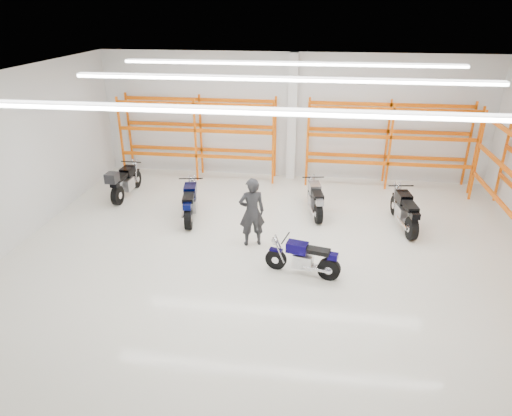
# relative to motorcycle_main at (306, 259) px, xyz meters

# --- Properties ---
(ground) EXTENTS (14.00, 14.00, 0.00)m
(ground) POSITION_rel_motorcycle_main_xyz_m (-0.80, 0.90, -0.43)
(ground) COLOR silver
(ground) RESTS_ON ground
(room_shell) EXTENTS (14.02, 12.02, 4.51)m
(room_shell) POSITION_rel_motorcycle_main_xyz_m (-0.80, 0.93, 2.85)
(room_shell) COLOR silver
(room_shell) RESTS_ON ground
(motorcycle_main) EXTENTS (1.84, 0.74, 0.92)m
(motorcycle_main) POSITION_rel_motorcycle_main_xyz_m (0.00, 0.00, 0.00)
(motorcycle_main) COLOR black
(motorcycle_main) RESTS_ON ground
(motorcycle_back_a) EXTENTS (0.72, 2.25, 1.16)m
(motorcycle_back_a) POSITION_rel_motorcycle_main_xyz_m (-6.19, 3.98, 0.12)
(motorcycle_back_a) COLOR black
(motorcycle_back_a) RESTS_ON ground
(motorcycle_back_b) EXTENTS (0.74, 2.21, 1.09)m
(motorcycle_back_b) POSITION_rel_motorcycle_main_xyz_m (-3.57, 2.70, 0.08)
(motorcycle_back_b) COLOR black
(motorcycle_back_b) RESTS_ON ground
(motorcycle_back_c) EXTENTS (0.70, 2.07, 1.02)m
(motorcycle_back_c) POSITION_rel_motorcycle_main_xyz_m (0.17, 3.54, 0.05)
(motorcycle_back_c) COLOR black
(motorcycle_back_c) RESTS_ON ground
(motorcycle_back_d) EXTENTS (0.74, 2.22, 1.09)m
(motorcycle_back_d) POSITION_rel_motorcycle_main_xyz_m (2.75, 2.92, 0.08)
(motorcycle_back_d) COLOR black
(motorcycle_back_d) RESTS_ON ground
(standing_man) EXTENTS (0.81, 0.65, 1.92)m
(standing_man) POSITION_rel_motorcycle_main_xyz_m (-1.49, 1.35, 0.53)
(standing_man) COLOR black
(standing_man) RESTS_ON ground
(structural_column) EXTENTS (0.32, 0.32, 4.50)m
(structural_column) POSITION_rel_motorcycle_main_xyz_m (-0.80, 6.72, 1.82)
(structural_column) COLOR white
(structural_column) RESTS_ON ground
(pallet_racking_back_left) EXTENTS (5.67, 0.87, 3.00)m
(pallet_racking_back_left) POSITION_rel_motorcycle_main_xyz_m (-4.20, 6.38, 1.36)
(pallet_racking_back_left) COLOR #ED5413
(pallet_racking_back_left) RESTS_ON ground
(pallet_racking_back_right) EXTENTS (5.67, 0.87, 3.00)m
(pallet_racking_back_right) POSITION_rel_motorcycle_main_xyz_m (2.60, 6.38, 1.36)
(pallet_racking_back_right) COLOR #ED5413
(pallet_racking_back_right) RESTS_ON ground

